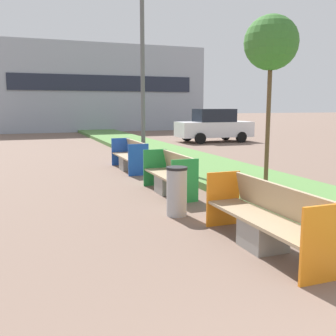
{
  "coord_description": "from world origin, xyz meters",
  "views": [
    {
      "loc": [
        -2.3,
        -0.76,
        2.06
      ],
      "look_at": [
        0.9,
        7.78,
        0.6
      ],
      "focal_mm": 42.0,
      "sensor_mm": 36.0,
      "label": 1
    }
  ],
  "objects_px": {
    "litter_bin": "(177,191)",
    "bench_green_frame": "(170,178)",
    "street_lamp_post": "(142,47)",
    "bench_blue_frame": "(130,158)",
    "bench_orange_frame": "(265,223)",
    "parked_car_distant": "(214,126)",
    "sapling_tree_near": "(271,44)"
  },
  "relations": [
    {
      "from": "litter_bin",
      "to": "sapling_tree_near",
      "type": "distance_m",
      "value": 4.12
    },
    {
      "from": "bench_orange_frame",
      "to": "parked_car_distant",
      "type": "height_order",
      "value": "parked_car_distant"
    },
    {
      "from": "bench_blue_frame",
      "to": "litter_bin",
      "type": "relative_size",
      "value": 2.43
    },
    {
      "from": "bench_green_frame",
      "to": "sapling_tree_near",
      "type": "distance_m",
      "value": 3.79
    },
    {
      "from": "bench_green_frame",
      "to": "sapling_tree_near",
      "type": "xyz_separation_m",
      "value": [
        2.12,
        -0.79,
        3.05
      ]
    },
    {
      "from": "bench_blue_frame",
      "to": "sapling_tree_near",
      "type": "bearing_deg",
      "value": -64.38
    },
    {
      "from": "bench_orange_frame",
      "to": "bench_green_frame",
      "type": "relative_size",
      "value": 1.21
    },
    {
      "from": "bench_orange_frame",
      "to": "street_lamp_post",
      "type": "bearing_deg",
      "value": 85.66
    },
    {
      "from": "parked_car_distant",
      "to": "bench_orange_frame",
      "type": "bearing_deg",
      "value": -111.82
    },
    {
      "from": "bench_green_frame",
      "to": "parked_car_distant",
      "type": "relative_size",
      "value": 0.47
    },
    {
      "from": "bench_blue_frame",
      "to": "sapling_tree_near",
      "type": "height_order",
      "value": "sapling_tree_near"
    },
    {
      "from": "parked_car_distant",
      "to": "bench_blue_frame",
      "type": "bearing_deg",
      "value": -129.06
    },
    {
      "from": "street_lamp_post",
      "to": "sapling_tree_near",
      "type": "bearing_deg",
      "value": -73.0
    },
    {
      "from": "bench_green_frame",
      "to": "bench_blue_frame",
      "type": "height_order",
      "value": "same"
    },
    {
      "from": "bench_orange_frame",
      "to": "sapling_tree_near",
      "type": "distance_m",
      "value": 4.82
    },
    {
      "from": "parked_car_distant",
      "to": "sapling_tree_near",
      "type": "bearing_deg",
      "value": -109.04
    },
    {
      "from": "litter_bin",
      "to": "street_lamp_post",
      "type": "bearing_deg",
      "value": 78.9
    },
    {
      "from": "litter_bin",
      "to": "bench_green_frame",
      "type": "bearing_deg",
      "value": 73.03
    },
    {
      "from": "sapling_tree_near",
      "to": "litter_bin",
      "type": "bearing_deg",
      "value": -158.76
    },
    {
      "from": "bench_orange_frame",
      "to": "street_lamp_post",
      "type": "xyz_separation_m",
      "value": [
        0.61,
        8.02,
        3.56
      ]
    },
    {
      "from": "litter_bin",
      "to": "bench_blue_frame",
      "type": "bearing_deg",
      "value": 84.12
    },
    {
      "from": "bench_orange_frame",
      "to": "litter_bin",
      "type": "xyz_separation_m",
      "value": [
        -0.56,
        2.04,
        0.09
      ]
    },
    {
      "from": "bench_blue_frame",
      "to": "parked_car_distant",
      "type": "height_order",
      "value": "parked_car_distant"
    },
    {
      "from": "bench_blue_frame",
      "to": "street_lamp_post",
      "type": "relative_size",
      "value": 0.32
    },
    {
      "from": "street_lamp_post",
      "to": "sapling_tree_near",
      "type": "xyz_separation_m",
      "value": [
        1.51,
        -4.93,
        -0.53
      ]
    },
    {
      "from": "bench_green_frame",
      "to": "street_lamp_post",
      "type": "distance_m",
      "value": 5.5
    },
    {
      "from": "bench_green_frame",
      "to": "bench_blue_frame",
      "type": "distance_m",
      "value": 3.63
    },
    {
      "from": "street_lamp_post",
      "to": "litter_bin",
      "type": "bearing_deg",
      "value": -101.1
    },
    {
      "from": "bench_blue_frame",
      "to": "parked_car_distant",
      "type": "distance_m",
      "value": 10.55
    },
    {
      "from": "parked_car_distant",
      "to": "street_lamp_post",
      "type": "bearing_deg",
      "value": -128.4
    },
    {
      "from": "sapling_tree_near",
      "to": "street_lamp_post",
      "type": "bearing_deg",
      "value": 107.0
    },
    {
      "from": "street_lamp_post",
      "to": "sapling_tree_near",
      "type": "height_order",
      "value": "street_lamp_post"
    }
  ]
}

